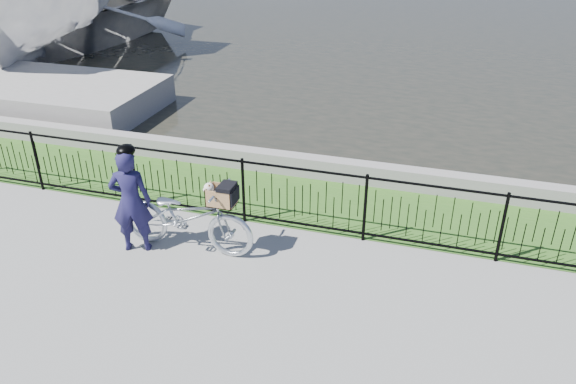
% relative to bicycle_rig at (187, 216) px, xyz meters
% --- Properties ---
extents(ground, '(120.00, 120.00, 0.00)m').
position_rel_bicycle_rig_xyz_m(ground, '(1.52, -0.60, -0.57)').
color(ground, gray).
rests_on(ground, ground).
extents(grass_strip, '(60.00, 2.00, 0.01)m').
position_rel_bicycle_rig_xyz_m(grass_strip, '(1.52, 2.00, -0.56)').
color(grass_strip, '#325E1D').
rests_on(grass_strip, ground).
extents(quay_wall, '(60.00, 0.30, 0.40)m').
position_rel_bicycle_rig_xyz_m(quay_wall, '(1.52, 3.00, -0.37)').
color(quay_wall, gray).
rests_on(quay_wall, ground).
extents(fence, '(14.00, 0.06, 1.15)m').
position_rel_bicycle_rig_xyz_m(fence, '(1.52, 1.00, 0.01)').
color(fence, black).
rests_on(fence, ground).
extents(bicycle_rig, '(2.13, 0.74, 1.21)m').
position_rel_bicycle_rig_xyz_m(bicycle_rig, '(0.00, 0.00, 0.00)').
color(bicycle_rig, silver).
rests_on(bicycle_rig, ground).
extents(cyclist, '(0.70, 0.57, 1.72)m').
position_rel_bicycle_rig_xyz_m(cyclist, '(-0.77, -0.25, 0.28)').
color(cyclist, '#19163D').
rests_on(cyclist, ground).
extents(boat_far, '(10.64, 12.77, 2.28)m').
position_rel_bicycle_rig_xyz_m(boat_far, '(-10.75, 9.86, 0.57)').
color(boat_far, '#BBBBBB').
rests_on(boat_far, water).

